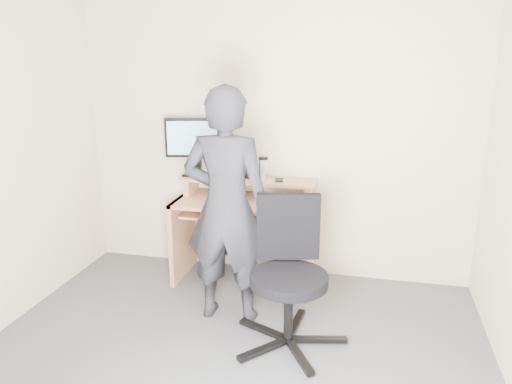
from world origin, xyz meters
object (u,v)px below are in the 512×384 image
at_px(monitor, 196,141).
at_px(person, 226,207).
at_px(office_chair, 289,268).
at_px(desk, 247,220).

relative_size(monitor, person, 0.31).
bearing_deg(person, office_chair, 156.71).
distance_m(monitor, person, 1.00).
height_order(office_chair, person, person).
bearing_deg(office_chair, desk, 107.45).
xyz_separation_m(desk, monitor, (-0.48, 0.07, 0.68)).
bearing_deg(monitor, office_chair, -57.91).
bearing_deg(monitor, person, -70.39).
relative_size(desk, office_chair, 1.18).
relative_size(monitor, office_chair, 0.54).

